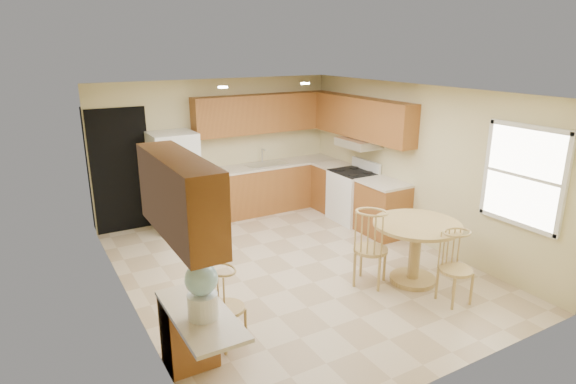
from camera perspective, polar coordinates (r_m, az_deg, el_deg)
floor at (r=7.00m, az=0.77°, el=-8.99°), size 5.50×5.50×0.00m
ceiling at (r=6.31m, az=0.86°, el=11.86°), size 4.50×5.50×0.02m
wall_back at (r=8.95m, az=-8.28°, el=5.15°), size 4.50×0.02×2.50m
wall_front at (r=4.55m, az=18.98°, el=-7.57°), size 4.50×0.02×2.50m
wall_left at (r=5.78m, az=-18.76°, el=-2.28°), size 0.02×5.50×2.50m
wall_right at (r=7.90m, az=15.00°, el=3.14°), size 0.02×5.50×2.50m
doorway at (r=8.51m, az=-19.17°, el=2.36°), size 0.90×0.02×2.10m
base_cab_back at (r=9.24m, az=-2.33°, el=0.47°), size 2.75×0.60×0.87m
counter_back at (r=9.12m, az=-2.36°, el=3.21°), size 2.75×0.63×0.04m
base_cab_right_a at (r=9.29m, az=5.27°, el=0.51°), size 0.60×0.59×0.87m
counter_right_a at (r=9.17m, az=5.35°, el=3.23°), size 0.63×0.59×0.04m
base_cab_right_b at (r=8.20m, az=11.12°, el=-2.02°), size 0.60×0.80×0.87m
counter_right_b at (r=8.07m, az=11.30°, el=1.04°), size 0.63×0.80×0.04m
upper_cab_back at (r=9.05m, az=-2.84°, el=9.30°), size 2.75×0.33×0.70m
upper_cab_right at (r=8.56m, az=8.79°, el=8.67°), size 0.33×2.42×0.70m
upper_cab_left at (r=4.15m, az=-12.73°, el=-0.55°), size 0.33×1.40×0.70m
sink at (r=9.10m, az=-2.50°, el=3.33°), size 0.78×0.44×0.01m
range_hood at (r=8.56m, az=8.34°, el=5.76°), size 0.50×0.76×0.14m
desk_pedestal at (r=5.05m, az=-11.64°, el=-15.86°), size 0.48×0.42×0.72m
desk_top at (r=4.53m, az=-10.35°, el=-14.09°), size 0.50×1.20×0.04m
window at (r=6.69m, az=26.15°, el=1.69°), size 0.06×1.12×1.30m
can_light_a at (r=7.16m, az=-7.73°, el=12.21°), size 0.14×0.14×0.02m
can_light_b at (r=7.80m, az=2.05°, el=12.74°), size 0.14×0.14×0.02m
refrigerator at (r=8.42m, az=-13.26°, el=1.24°), size 0.74×0.72×1.68m
stove at (r=8.75m, az=7.68°, el=-0.40°), size 0.65×0.76×1.09m
dining_table at (r=6.62m, az=14.87°, el=-5.92°), size 1.14×1.14×0.85m
chair_table_a at (r=6.34m, az=10.40°, el=-5.90°), size 0.46×0.57×1.03m
chair_table_b at (r=6.21m, az=19.99°, el=-7.98°), size 0.40×0.40×0.91m
chair_desk at (r=5.11m, az=-7.00°, el=-12.79°), size 0.39×0.51×0.89m
water_crock at (r=4.32m, az=-10.16°, el=-11.31°), size 0.29×0.29×0.60m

